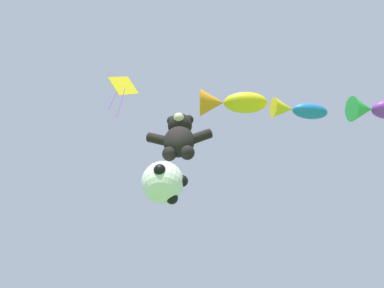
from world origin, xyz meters
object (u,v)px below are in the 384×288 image
object	(u,v)px
soccer_ball_kite	(163,182)
diamond_kite	(123,87)
fish_kite_cobalt	(296,110)
fish_kite_violet	(376,109)
fish_kite_goldfin	(229,103)
teddy_bear_kite	(179,136)

from	to	relation	value
soccer_ball_kite	diamond_kite	size ratio (longest dim) A/B	0.37
fish_kite_cobalt	fish_kite_violet	size ratio (longest dim) A/B	1.03
fish_kite_goldfin	diamond_kite	bearing A→B (deg)	173.75
teddy_bear_kite	diamond_kite	world-z (taller)	diamond_kite
diamond_kite	fish_kite_violet	bearing A→B (deg)	-1.76
soccer_ball_kite	fish_kite_goldfin	distance (m)	4.24
fish_kite_goldfin	fish_kite_cobalt	bearing A→B (deg)	6.97
fish_kite_violet	diamond_kite	size ratio (longest dim) A/B	0.59
fish_kite_goldfin	fish_kite_violet	size ratio (longest dim) A/B	1.24
teddy_bear_kite	fish_kite_goldfin	bearing A→B (deg)	7.75
teddy_bear_kite	fish_kite_goldfin	world-z (taller)	fish_kite_goldfin
teddy_bear_kite	diamond_kite	size ratio (longest dim) A/B	0.60
fish_kite_cobalt	diamond_kite	bearing A→B (deg)	178.29
fish_kite_cobalt	diamond_kite	distance (m)	7.37
teddy_bear_kite	soccer_ball_kite	xyz separation A→B (m)	(-0.38, 0.24, -1.62)
teddy_bear_kite	diamond_kite	xyz separation A→B (m)	(-2.74, 0.70, 4.87)
diamond_kite	teddy_bear_kite	bearing A→B (deg)	-14.40
diamond_kite	fish_kite_goldfin	bearing A→B (deg)	-6.25
fish_kite_violet	fish_kite_goldfin	bearing A→B (deg)	-177.60
soccer_ball_kite	fish_kite_goldfin	xyz separation A→B (m)	(2.03, -0.02, 3.72)
soccer_ball_kite	fish_kite_violet	distance (m)	7.42
fish_kite_violet	diamond_kite	distance (m)	9.80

